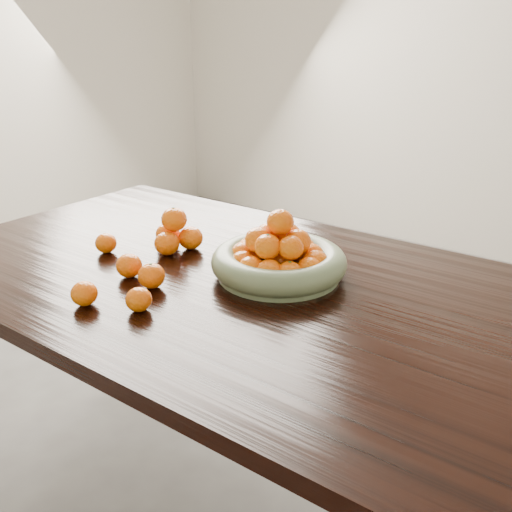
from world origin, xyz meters
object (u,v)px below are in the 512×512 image
Objects in this scene: orange_pyramid at (175,233)px; loose_orange_0 at (152,276)px; dining_table at (273,320)px; fruit_bowl at (279,259)px.

loose_orange_0 is at bearing -59.00° from orange_pyramid.
dining_table is 13.74× the size of orange_pyramid.
fruit_bowl is at bearing 2.73° from orange_pyramid.
loose_orange_0 reaches higher than dining_table.
loose_orange_0 is (-0.24, -0.18, 0.12)m from dining_table.
fruit_bowl reaches higher than dining_table.
dining_table is 29.82× the size of loose_orange_0.
dining_table is at bearing 36.30° from loose_orange_0.
fruit_bowl reaches higher than orange_pyramid.
loose_orange_0 is (0.13, -0.22, -0.02)m from orange_pyramid.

